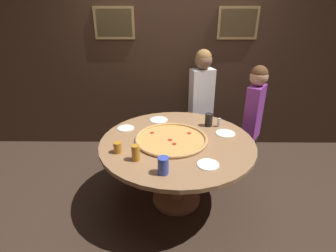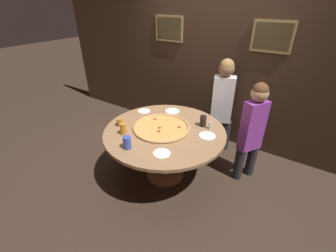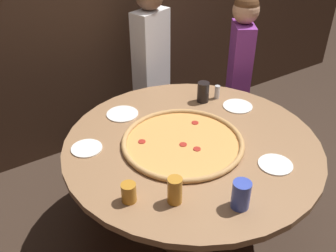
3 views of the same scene
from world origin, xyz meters
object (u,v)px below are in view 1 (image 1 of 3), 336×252
at_px(drink_cup_beside_pizza, 136,153).
at_px(diner_far_right, 253,115).
at_px(giant_pizza, 171,139).
at_px(white_plate_near_front, 225,133).
at_px(diner_side_left, 201,98).
at_px(drink_cup_centre_back, 209,120).
at_px(condiment_shaker, 219,122).
at_px(white_plate_beside_cup, 126,128).
at_px(white_plate_right_side, 208,164).
at_px(white_plate_left_side, 159,120).
at_px(drink_cup_far_left, 163,166).
at_px(drink_cup_far_right, 118,147).
at_px(dining_table, 177,152).

relative_size(drink_cup_beside_pizza, diner_far_right, 0.10).
distance_m(giant_pizza, white_plate_near_front, 0.59).
bearing_deg(diner_side_left, drink_cup_centre_back, 72.43).
distance_m(drink_cup_beside_pizza, condiment_shaker, 1.09).
height_order(giant_pizza, drink_cup_beside_pizza, drink_cup_beside_pizza).
bearing_deg(white_plate_near_front, white_plate_beside_cup, 173.80).
bearing_deg(white_plate_right_side, white_plate_left_side, 115.87).
bearing_deg(drink_cup_centre_back, drink_cup_beside_pizza, -135.36).
distance_m(giant_pizza, white_plate_left_side, 0.51).
distance_m(drink_cup_far_left, diner_side_left, 1.66).
xyz_separation_m(drink_cup_centre_back, diner_far_right, (0.57, 0.24, -0.04)).
relative_size(giant_pizza, white_plate_right_side, 3.85).
relative_size(drink_cup_far_right, condiment_shaker, 1.05).
height_order(drink_cup_centre_back, white_plate_right_side, drink_cup_centre_back).
distance_m(condiment_shaker, diner_side_left, 0.72).
bearing_deg(white_plate_near_front, condiment_shaker, 103.36).
distance_m(drink_cup_far_left, condiment_shaker, 1.07).
height_order(drink_cup_centre_back, diner_side_left, diner_side_left).
xyz_separation_m(white_plate_near_front, diner_far_right, (0.41, 0.44, 0.03)).
height_order(drink_cup_far_right, condiment_shaker, drink_cup_far_right).
height_order(drink_cup_far_right, white_plate_left_side, drink_cup_far_right).
bearing_deg(dining_table, diner_far_right, 32.98).
height_order(white_plate_right_side, white_plate_left_side, same).
relative_size(dining_table, white_plate_beside_cup, 8.46).
relative_size(condiment_shaker, diner_side_left, 0.07).
relative_size(white_plate_left_side, white_plate_near_front, 1.05).
distance_m(drink_cup_beside_pizza, diner_side_left, 1.57).
bearing_deg(drink_cup_beside_pizza, dining_table, 44.22).
bearing_deg(diner_far_right, white_plate_right_side, -0.18).
xyz_separation_m(drink_cup_far_left, drink_cup_centre_back, (0.48, 0.91, -0.00)).
xyz_separation_m(drink_cup_far_left, drink_cup_far_right, (-0.42, 0.32, -0.02)).
height_order(condiment_shaker, diner_side_left, diner_side_left).
xyz_separation_m(drink_cup_centre_back, white_plate_left_side, (-0.56, 0.15, -0.07)).
height_order(drink_cup_far_left, drink_cup_centre_back, drink_cup_far_left).
distance_m(drink_cup_beside_pizza, white_plate_near_front, 1.02).
distance_m(drink_cup_centre_back, white_plate_near_front, 0.26).
relative_size(giant_pizza, white_plate_beside_cup, 4.01).
distance_m(dining_table, diner_side_left, 1.12).
bearing_deg(white_plate_left_side, diner_side_left, 44.32).
distance_m(white_plate_left_side, diner_far_right, 1.13).
bearing_deg(diner_side_left, diner_far_right, 123.96).
bearing_deg(drink_cup_far_left, drink_cup_far_right, 142.64).
bearing_deg(drink_cup_beside_pizza, white_plate_near_front, 30.60).
relative_size(white_plate_left_side, condiment_shaker, 2.18).
xyz_separation_m(diner_far_right, diner_side_left, (-0.58, 0.44, 0.06)).
bearing_deg(condiment_shaker, white_plate_left_side, 165.82).
relative_size(white_plate_right_side, white_plate_left_side, 0.89).
height_order(drink_cup_far_right, drink_cup_centre_back, drink_cup_centre_back).
bearing_deg(drink_cup_centre_back, white_plate_left_side, 164.99).
height_order(drink_cup_beside_pizza, condiment_shaker, drink_cup_beside_pizza).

